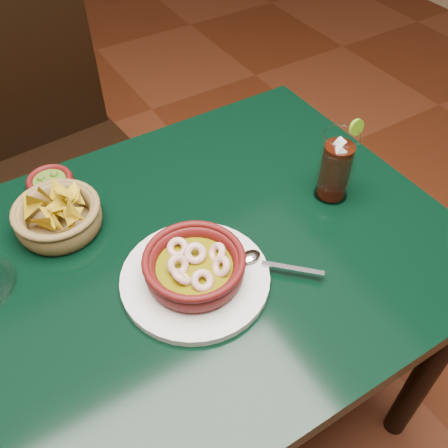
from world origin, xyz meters
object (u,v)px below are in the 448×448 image
dining_table (161,297)px  chip_basket (58,216)px  shrimp_plate (195,270)px  dining_chair (60,153)px  cola_drink (336,167)px

dining_table → chip_basket: bearing=121.1°
shrimp_plate → chip_basket: size_ratio=1.67×
dining_table → shrimp_plate: size_ratio=3.46×
dining_table → dining_chair: bearing=89.6°
dining_table → dining_chair: 0.72m
shrimp_plate → cola_drink: (0.37, 0.05, 0.05)m
dining_chair → dining_table: bearing=-90.4°
dining_table → dining_chair: (0.00, 0.71, -0.11)m
dining_chair → shrimp_plate: (0.04, -0.78, 0.24)m
dining_table → chip_basket: 0.26m
dining_table → chip_basket: (-0.12, 0.20, 0.13)m
dining_chair → shrimp_plate: dining_chair is taller
chip_basket → dining_table: bearing=-58.9°
dining_chair → chip_basket: 0.58m
shrimp_plate → cola_drink: 0.37m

